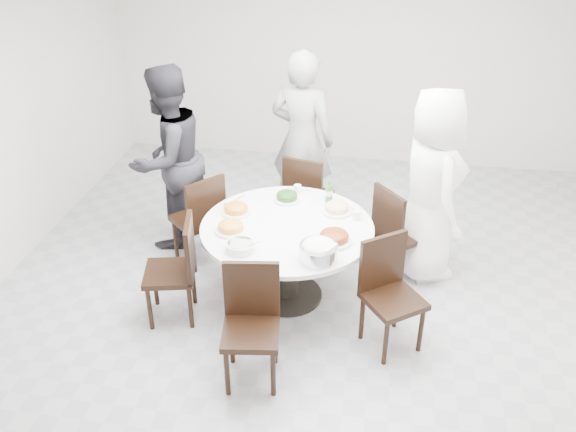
# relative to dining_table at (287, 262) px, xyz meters

# --- Properties ---
(floor) EXTENTS (6.00, 6.00, 0.01)m
(floor) POSITION_rel_dining_table_xyz_m (0.28, 0.16, -0.38)
(floor) COLOR #A2A2A7
(floor) RESTS_ON ground
(wall_back) EXTENTS (6.00, 0.01, 2.80)m
(wall_back) POSITION_rel_dining_table_xyz_m (0.28, 3.16, 1.02)
(wall_back) COLOR silver
(wall_back) RESTS_ON ground
(dining_table) EXTENTS (1.50, 1.50, 0.75)m
(dining_table) POSITION_rel_dining_table_xyz_m (0.00, 0.00, 0.00)
(dining_table) COLOR white
(dining_table) RESTS_ON floor
(chair_ne) EXTENTS (0.59, 0.59, 0.95)m
(chair_ne) POSITION_rel_dining_table_xyz_m (1.01, 0.52, 0.10)
(chair_ne) COLOR black
(chair_ne) RESTS_ON floor
(chair_n) EXTENTS (0.51, 0.51, 0.95)m
(chair_n) POSITION_rel_dining_table_xyz_m (0.05, 1.11, 0.10)
(chair_n) COLOR black
(chair_n) RESTS_ON floor
(chair_nw) EXTENTS (0.59, 0.59, 0.95)m
(chair_nw) POSITION_rel_dining_table_xyz_m (-0.96, 0.48, 0.10)
(chair_nw) COLOR black
(chair_nw) RESTS_ON floor
(chair_sw) EXTENTS (0.50, 0.50, 0.95)m
(chair_sw) POSITION_rel_dining_table_xyz_m (-0.94, -0.43, 0.10)
(chair_sw) COLOR black
(chair_sw) RESTS_ON floor
(chair_s) EXTENTS (0.47, 0.47, 0.95)m
(chair_s) POSITION_rel_dining_table_xyz_m (-0.10, -1.07, 0.10)
(chair_s) COLOR black
(chair_s) RESTS_ON floor
(chair_se) EXTENTS (0.59, 0.59, 0.95)m
(chair_se) POSITION_rel_dining_table_xyz_m (0.94, -0.51, 0.10)
(chair_se) COLOR black
(chair_se) RESTS_ON floor
(diner_right) EXTENTS (0.85, 1.04, 1.84)m
(diner_right) POSITION_rel_dining_table_xyz_m (1.22, 0.63, 0.54)
(diner_right) COLOR white
(diner_right) RESTS_ON floor
(diner_middle) EXTENTS (0.78, 0.61, 1.90)m
(diner_middle) POSITION_rel_dining_table_xyz_m (-0.07, 1.44, 0.57)
(diner_middle) COLOR black
(diner_middle) RESTS_ON floor
(diner_left) EXTENTS (1.03, 1.13, 1.87)m
(diner_left) POSITION_rel_dining_table_xyz_m (-1.32, 0.79, 0.56)
(diner_left) COLOR #222127
(diner_left) RESTS_ON floor
(dish_greens) EXTENTS (0.25, 0.25, 0.06)m
(dish_greens) POSITION_rel_dining_table_xyz_m (-0.07, 0.45, 0.41)
(dish_greens) COLOR white
(dish_greens) RESTS_ON dining_table
(dish_pale) EXTENTS (0.27, 0.27, 0.07)m
(dish_pale) POSITION_rel_dining_table_xyz_m (0.40, 0.31, 0.41)
(dish_pale) COLOR white
(dish_pale) RESTS_ON dining_table
(dish_orange) EXTENTS (0.27, 0.27, 0.07)m
(dish_orange) POSITION_rel_dining_table_xyz_m (-0.48, 0.15, 0.41)
(dish_orange) COLOR white
(dish_orange) RESTS_ON dining_table
(dish_redbrown) EXTENTS (0.31, 0.31, 0.08)m
(dish_redbrown) POSITION_rel_dining_table_xyz_m (0.42, -0.19, 0.41)
(dish_redbrown) COLOR white
(dish_redbrown) RESTS_ON dining_table
(dish_tofu) EXTENTS (0.28, 0.28, 0.07)m
(dish_tofu) POSITION_rel_dining_table_xyz_m (-0.46, -0.17, 0.41)
(dish_tofu) COLOR white
(dish_tofu) RESTS_ON dining_table
(rice_bowl) EXTENTS (0.31, 0.31, 0.13)m
(rice_bowl) POSITION_rel_dining_table_xyz_m (0.33, -0.47, 0.44)
(rice_bowl) COLOR silver
(rice_bowl) RESTS_ON dining_table
(soup_bowl) EXTENTS (0.24, 0.24, 0.07)m
(soup_bowl) POSITION_rel_dining_table_xyz_m (-0.31, -0.44, 0.41)
(soup_bowl) COLOR white
(soup_bowl) RESTS_ON dining_table
(beverage_bottle) EXTENTS (0.07, 0.07, 0.23)m
(beverage_bottle) POSITION_rel_dining_table_xyz_m (0.31, 0.48, 0.49)
(beverage_bottle) COLOR #2A692C
(beverage_bottle) RESTS_ON dining_table
(tea_cups) EXTENTS (0.07, 0.07, 0.08)m
(tea_cups) POSITION_rel_dining_table_xyz_m (-0.01, 0.64, 0.42)
(tea_cups) COLOR white
(tea_cups) RESTS_ON dining_table
(chopsticks) EXTENTS (0.24, 0.04, 0.01)m
(chopsticks) POSITION_rel_dining_table_xyz_m (0.00, 0.67, 0.38)
(chopsticks) COLOR tan
(chopsticks) RESTS_ON dining_table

